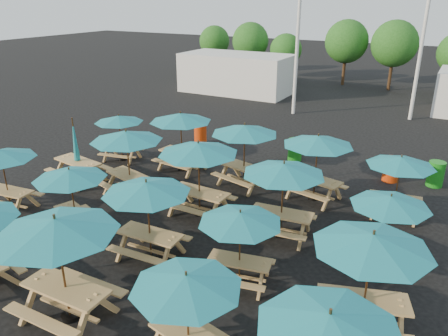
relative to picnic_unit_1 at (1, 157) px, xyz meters
The scene contains 31 objects.
ground 6.81m from the picnic_unit_1, 26.62° to the left, with size 120.00×120.00×0.00m, color black.
picnic_unit_1 is the anchor object (origin of this frame).
picnic_unit_2 3.05m from the picnic_unit_1, 85.76° to the left, with size 2.27×2.06×2.57m.
picnic_unit_3 5.53m from the picnic_unit_1, 88.96° to the left, with size 2.42×2.42×2.04m.
picnic_unit_5 3.15m from the picnic_unit_1, ahead, with size 2.72×2.72×2.10m.
picnic_unit_6 4.04m from the picnic_unit_1, 44.65° to the left, with size 3.08×3.08×2.46m.
picnic_unit_7 6.61m from the picnic_unit_1, 62.19° to the left, with size 2.75×2.75×2.45m.
picnic_unit_8 6.58m from the picnic_unit_1, 26.12° to the right, with size 2.67×2.67×2.57m.
picnic_unit_9 5.98m from the picnic_unit_1, ahead, with size 2.46×2.46×2.30m.
picnic_unit_10 6.46m from the picnic_unit_1, 25.85° to the left, with size 2.63×2.63×2.52m.
picnic_unit_11 8.25m from the picnic_unit_1, 42.77° to the left, with size 3.01×3.01×2.43m.
picnic_unit_12 9.34m from the picnic_unit_1, 16.56° to the right, with size 2.51×2.51×2.09m.
picnic_unit_13 8.66m from the picnic_unit_1, ahead, with size 2.43×2.43×2.03m.
picnic_unit_14 9.13m from the picnic_unit_1, 17.88° to the left, with size 2.65×2.65×2.37m.
picnic_unit_15 10.49m from the picnic_unit_1, 33.33° to the left, with size 2.89×2.89×2.39m.
picnic_unit_16 11.92m from the picnic_unit_1, 13.04° to the right, with size 2.87×2.87×2.32m.
picnic_unit_17 11.73m from the picnic_unit_1, ahead, with size 3.09×3.09×2.40m.
picnic_unit_18 11.98m from the picnic_unit_1, 13.38° to the left, with size 2.25×2.25×2.03m.
picnic_unit_19 12.84m from the picnic_unit_1, 26.68° to the left, with size 2.38×2.38×2.10m.
waste_bin_0 9.51m from the picnic_unit_1, 78.40° to the left, with size 0.61×0.61×0.97m, color red.
waste_bin_1 11.51m from the picnic_unit_1, 53.58° to the left, with size 0.61×0.61×0.97m, color #178219.
waste_bin_2 14.07m from the picnic_unit_1, 39.02° to the left, with size 0.61×0.61×0.97m, color red.
waste_bin_3 15.49m from the picnic_unit_1, 36.26° to the left, with size 0.61×0.61×0.97m, color #178219.
mast_0 17.83m from the picnic_unit_1, 77.21° to the left, with size 0.20×0.20×12.00m, color silver.
mast_1 21.95m from the picnic_unit_1, 61.34° to the left, with size 0.20×0.20×12.00m, color silver.
event_tent_0 21.05m from the picnic_unit_1, 95.88° to the left, with size 8.00×4.00×2.80m, color silver.
tree_0 29.37m from the picnic_unit_1, 106.28° to the left, with size 2.80×2.80×4.24m.
tree_1 27.14m from the picnic_unit_1, 98.27° to the left, with size 3.11×3.11×4.72m.
tree_2 26.60m from the picnic_unit_1, 91.17° to the left, with size 2.59×2.59×3.93m.
tree_3 27.99m from the picnic_unit_1, 81.58° to the left, with size 3.36×3.36×5.09m.
tree_4 28.31m from the picnic_unit_1, 74.10° to the left, with size 3.41×3.41×5.17m.
Camera 1 is at (6.92, -11.08, 6.80)m, focal length 35.00 mm.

